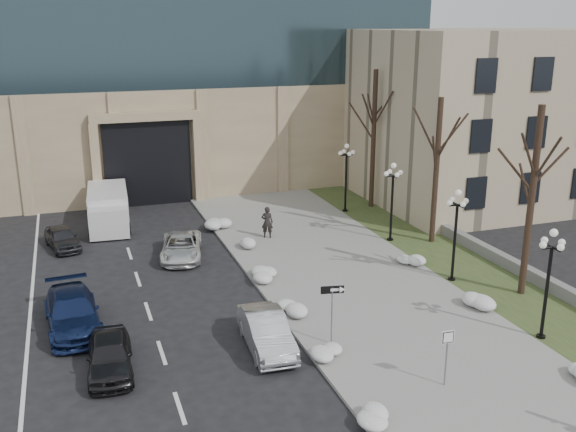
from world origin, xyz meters
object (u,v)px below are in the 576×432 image
car_c (72,312)px  pedestrian (267,222)px  car_a (110,355)px  keep_sign (447,346)px  lamppost_b (456,223)px  lamppost_c (392,191)px  lamppost_d (346,168)px  car_d (181,247)px  car_e (62,238)px  box_truck (108,209)px  lamppost_a (549,269)px  car_b (266,332)px  one_way_sign (336,297)px

car_c → pedestrian: 14.11m
car_a → keep_sign: size_ratio=1.79×
keep_sign → lamppost_b: (5.72, 8.35, 1.43)m
lamppost_b → lamppost_c: size_ratio=1.00×
lamppost_b → lamppost_d: same height
car_c → car_d: bearing=46.5°
car_a → car_e: car_a is taller
car_c → box_truck: 14.82m
car_e → box_truck: box_truck is taller
box_truck → lamppost_a: bearing=-51.3°
car_c → lamppost_d: 21.85m
car_b → car_c: (-7.19, 4.32, 0.03)m
car_c → box_truck: size_ratio=0.74×
keep_sign → lamppost_b: bearing=60.6°
one_way_sign → lamppost_a: 8.51m
one_way_sign → lamppost_c: bearing=64.5°
car_e → lamppost_d: 18.51m
lamppost_b → keep_sign: bearing=-124.4°
lamppost_a → lamppost_d: (0.00, 19.50, 0.00)m
lamppost_a → lamppost_b: (0.00, 6.50, 0.00)m
car_a → car_b: car_b is taller
one_way_sign → lamppost_a: bearing=-3.9°
lamppost_d → pedestrian: bearing=-151.3°
keep_sign → box_truck: bearing=117.2°
car_e → lamppost_b: lamppost_b is taller
car_b → car_e: size_ratio=1.19×
car_c → pedestrian: size_ratio=2.74×
car_b → keep_sign: (5.08, -4.85, 0.92)m
car_b → car_e: car_b is taller
car_b → car_c: bearing=152.0°
one_way_sign → lamppost_b: lamppost_b is taller
car_b → one_way_sign: 3.09m
lamppost_a → lamppost_c: size_ratio=1.00×
car_c → lamppost_b: bearing=-6.4°
pedestrian → lamppost_d: (6.73, 3.68, 2.00)m
keep_sign → lamppost_d: size_ratio=0.47×
pedestrian → one_way_sign: bearing=108.2°
car_d → lamppost_d: (12.13, 5.12, 2.43)m
car_b → box_truck: 19.48m
car_e → car_c: bearing=-101.2°
pedestrian → lamppost_a: size_ratio=0.40×
car_d → keep_sign: 17.48m
car_a → car_c: car_c is taller
car_d → lamppost_c: 12.45m
car_e → box_truck: bearing=39.8°
pedestrian → car_d: bearing=39.1°
car_d → pedestrian: 5.60m
box_truck → lamppost_b: lamppost_b is taller
car_d → pedestrian: pedestrian is taller
car_c → car_b: bearing=-34.8°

